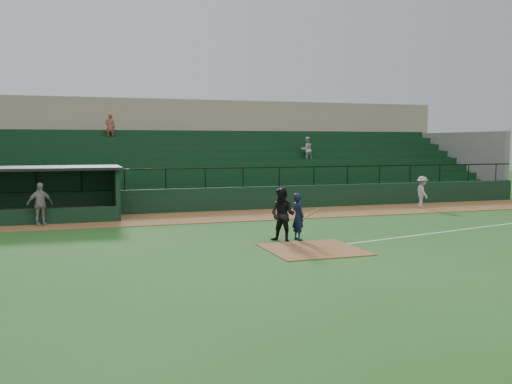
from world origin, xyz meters
name	(u,v)px	position (x,y,z in m)	size (l,w,h in m)	color
ground	(301,245)	(0.00, 0.00, 0.00)	(90.00, 90.00, 0.00)	#1F4F19
warning_track	(236,216)	(0.00, 8.00, 0.01)	(40.00, 4.00, 0.03)	brown
home_plate_dirt	(313,249)	(0.00, -1.00, 0.01)	(3.00, 3.00, 0.03)	brown
foul_line	(471,228)	(8.00, 1.20, 0.01)	(18.00, 0.09, 0.01)	white
stadium_structure	(198,162)	(0.00, 16.46, 2.30)	(38.00, 13.08, 6.40)	black
dugout	(18,191)	(-9.75, 9.56, 1.33)	(8.90, 3.20, 2.42)	black
batter_at_plate	(298,217)	(0.24, 0.87, 0.85)	(1.04, 0.70, 1.70)	black
umpire	(283,215)	(-0.40, 0.75, 0.95)	(0.93, 0.72, 1.91)	black
runner	(422,192)	(10.27, 7.92, 0.88)	(1.09, 0.63, 1.69)	#A5A09A
dugout_player_a	(40,204)	(-8.73, 7.41, 0.93)	(1.06, 0.44, 1.80)	gray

